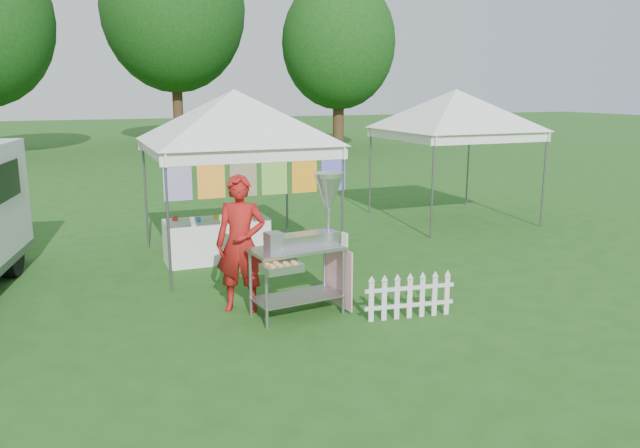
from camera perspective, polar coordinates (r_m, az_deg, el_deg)
name	(u,v)px	position (r m, az deg, el deg)	size (l,w,h in m)	color
ground	(307,324)	(8.23, -1.22, -9.16)	(120.00, 120.00, 0.00)	#1F4F16
canopy_main	(234,90)	(11.01, -7.86, 12.04)	(4.24, 4.24, 3.45)	#59595E
canopy_right	(456,90)	(14.68, 12.35, 11.92)	(4.24, 4.24, 3.45)	#59595E
tree_mid	(173,9)	(35.87, -13.27, 18.56)	(7.60, 7.60, 11.52)	#312312
tree_right	(339,44)	(31.89, 1.73, 16.16)	(5.60, 5.60, 8.42)	#312312
donut_cart	(310,233)	(8.32, -0.88, -0.84)	(1.37, 1.09, 1.90)	gray
vendor	(241,244)	(8.55, -7.26, -1.81)	(0.69, 0.45, 1.89)	maroon
picket_fence	(410,297)	(8.44, 8.19, -6.66)	(1.25, 0.19, 0.56)	silver
display_table	(217,240)	(11.21, -9.40, -1.45)	(1.80, 0.70, 0.76)	white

